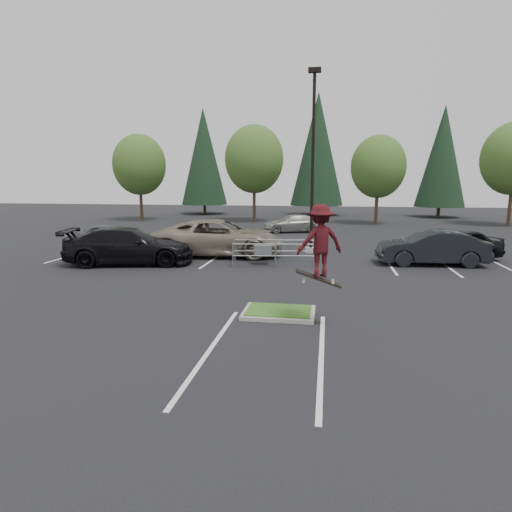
% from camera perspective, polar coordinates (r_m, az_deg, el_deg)
% --- Properties ---
extents(ground, '(120.00, 120.00, 0.00)m').
position_cam_1_polar(ground, '(13.36, 3.06, -7.81)').
color(ground, black).
rests_on(ground, ground).
extents(grass_median, '(2.20, 1.60, 0.16)m').
position_cam_1_polar(grass_median, '(13.34, 3.07, -7.49)').
color(grass_median, gray).
rests_on(grass_median, ground).
extents(stall_lines, '(22.62, 17.60, 0.01)m').
position_cam_1_polar(stall_lines, '(19.31, 1.08, -2.23)').
color(stall_lines, silver).
rests_on(stall_lines, ground).
extents(light_pole, '(0.70, 0.60, 10.12)m').
position_cam_1_polar(light_pole, '(24.68, 7.54, 10.97)').
color(light_pole, gray).
rests_on(light_pole, ground).
extents(decid_a, '(5.44, 5.44, 8.91)m').
position_cam_1_polar(decid_a, '(46.92, -15.26, 11.42)').
color(decid_a, '#38281C').
rests_on(decid_a, ground).
extents(decid_b, '(5.89, 5.89, 9.64)m').
position_cam_1_polar(decid_b, '(43.86, -0.25, 12.49)').
color(decid_b, '#38281C').
rests_on(decid_b, ground).
extents(decid_c, '(5.12, 5.12, 8.38)m').
position_cam_1_polar(decid_c, '(42.75, 15.96, 11.13)').
color(decid_c, '#38281C').
rests_on(decid_c, ground).
extents(conif_a, '(5.72, 5.72, 13.00)m').
position_cam_1_polar(conif_a, '(54.94, -6.98, 13.00)').
color(conif_a, '#38281C').
rests_on(conif_a, ground).
extents(conif_b, '(6.38, 6.38, 14.50)m').
position_cam_1_polar(conif_b, '(53.31, 8.20, 13.88)').
color(conif_b, '#38281C').
rests_on(conif_b, ground).
extents(conif_c, '(5.50, 5.50, 12.50)m').
position_cam_1_polar(conif_c, '(53.73, 23.59, 12.07)').
color(conif_c, '#38281C').
rests_on(conif_c, ground).
extents(cart_corral, '(4.32, 2.06, 1.18)m').
position_cam_1_polar(cart_corral, '(21.06, 1.32, 0.83)').
color(cart_corral, '#94979C').
rests_on(cart_corral, ground).
extents(skateboarder, '(1.48, 1.20, 2.29)m').
position_cam_1_polar(skateboarder, '(11.77, 8.44, 1.94)').
color(skateboarder, black).
rests_on(skateboarder, ground).
extents(car_l_tan, '(7.44, 3.96, 1.99)m').
position_cam_1_polar(car_l_tan, '(23.75, -4.98, 2.45)').
color(car_l_tan, gray).
rests_on(car_l_tan, ground).
extents(car_l_black, '(6.66, 3.85, 1.81)m').
position_cam_1_polar(car_l_black, '(22.16, -16.71, 1.30)').
color(car_l_black, black).
rests_on(car_l_black, ground).
extents(car_l_grey, '(4.54, 1.92, 1.53)m').
position_cam_1_polar(car_l_grey, '(27.58, -18.49, 2.53)').
color(car_l_grey, '#4B4E52').
rests_on(car_l_grey, ground).
extents(car_r_charc, '(5.28, 2.13, 1.71)m').
position_cam_1_polar(car_r_charc, '(22.74, 22.36, 1.04)').
color(car_r_charc, black).
rests_on(car_r_charc, ground).
extents(car_r_black, '(5.16, 3.10, 1.64)m').
position_cam_1_polar(car_r_black, '(24.63, 24.95, 1.42)').
color(car_r_black, black).
rests_on(car_r_black, ground).
extents(car_far_silver, '(5.24, 3.50, 1.41)m').
position_cam_1_polar(car_far_silver, '(34.92, 5.00, 4.35)').
color(car_far_silver, '#A3A49E').
rests_on(car_far_silver, ground).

